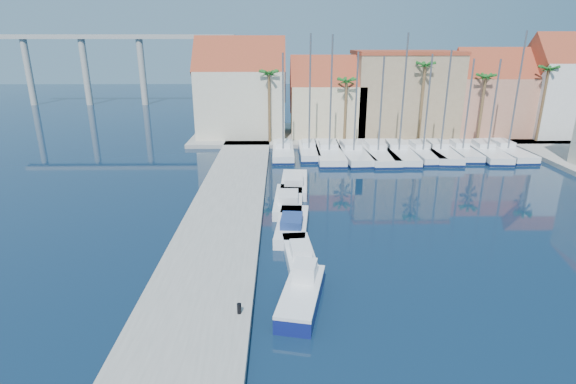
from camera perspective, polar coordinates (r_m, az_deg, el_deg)
name	(u,v)px	position (r m, az deg, el deg)	size (l,w,h in m)	color
ground	(379,349)	(22.22, 11.53, -18.92)	(260.00, 260.00, 0.00)	black
quay_west	(220,228)	(33.65, -8.59, -4.54)	(6.00, 77.00, 0.50)	gray
shore_north	(379,134)	(67.99, 11.51, 7.22)	(54.00, 16.00, 0.50)	gray
bollard	(239,308)	(23.18, -6.22, -14.49)	(0.22, 0.22, 0.55)	black
fishing_boat	(302,293)	(24.53, 1.78, -12.70)	(2.96, 5.82, 1.94)	navy
motorboat_west_0	(300,254)	(28.80, 1.48, -7.93)	(2.18, 5.52, 1.40)	white
motorboat_west_1	(292,225)	(33.11, 0.53, -4.23)	(2.77, 6.87, 1.40)	white
motorboat_west_2	(289,201)	(38.03, 0.06, -1.11)	(2.66, 7.31, 1.40)	white
motorboat_west_3	(294,184)	(42.56, 0.79, 1.08)	(2.81, 7.60, 1.40)	white
sailboat_0	(283,151)	(54.98, -0.62, 5.26)	(2.54, 9.54, 12.06)	white
sailboat_1	(309,150)	(55.24, 2.65, 5.36)	(2.36, 8.74, 14.13)	white
sailboat_2	(329,152)	(54.76, 5.19, 5.12)	(3.18, 11.76, 14.02)	white
sailboat_3	(352,152)	(54.87, 8.16, 5.02)	(3.96, 11.67, 12.18)	white
sailboat_4	(377,152)	(55.41, 11.19, 4.97)	(3.45, 11.94, 11.72)	white
sailboat_5	(398,152)	(56.08, 13.74, 4.98)	(3.54, 11.81, 14.19)	white
sailboat_6	(421,152)	(56.86, 16.56, 4.92)	(2.98, 10.11, 11.94)	white
sailboat_7	(439,151)	(57.80, 18.60, 4.93)	(3.54, 11.11, 12.37)	white
sailboat_8	(461,151)	(58.98, 21.10, 4.92)	(2.80, 9.31, 11.41)	white
sailboat_9	(485,151)	(59.83, 23.78, 4.75)	(3.49, 10.71, 11.38)	white
sailboat_10	(505,150)	(61.40, 25.85, 4.82)	(3.12, 10.65, 14.43)	white
building_0	(241,92)	(64.72, -5.93, 12.55)	(12.30, 9.00, 13.50)	beige
building_1	(327,100)	(64.95, 4.93, 11.51)	(10.30, 8.00, 11.00)	beige
building_2	(403,93)	(67.80, 14.38, 12.14)	(14.20, 10.20, 11.50)	#997E5E
building_3	(489,96)	(70.96, 24.13, 11.06)	(10.30, 8.00, 12.00)	#BB765F
building_4	(557,89)	(74.19, 31.00, 11.18)	(8.30, 8.00, 14.00)	white
palm_0	(269,76)	(59.29, -2.44, 14.55)	(2.60, 2.60, 10.15)	brown
palm_1	(347,83)	(59.95, 7.44, 13.55)	(2.60, 2.60, 9.15)	brown
palm_2	(425,68)	(62.02, 17.02, 14.84)	(2.60, 2.60, 11.15)	brown
palm_3	(486,79)	(64.95, 23.81, 12.98)	(2.60, 2.60, 9.65)	brown
palm_4	(548,72)	(68.54, 30.17, 13.09)	(2.60, 2.60, 10.65)	brown
viaduct	(116,56)	(105.03, -20.96, 15.87)	(48.00, 2.20, 14.45)	#9E9E99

